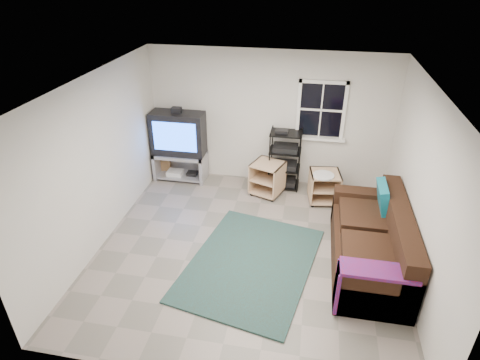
% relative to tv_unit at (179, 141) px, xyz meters
% --- Properties ---
extents(room, '(4.60, 4.62, 4.60)m').
position_rel_tv_unit_xyz_m(room, '(2.68, 0.25, 0.64)').
color(room, gray).
rests_on(room, ground).
extents(tv_unit, '(1.03, 0.52, 1.52)m').
position_rel_tv_unit_xyz_m(tv_unit, '(0.00, 0.00, 0.00)').
color(tv_unit, '#9FA0A7').
rests_on(tv_unit, ground).
extents(av_rack, '(0.59, 0.43, 1.19)m').
position_rel_tv_unit_xyz_m(av_rack, '(2.09, 0.04, -0.32)').
color(av_rack, black).
rests_on(av_rack, ground).
extents(side_table_left, '(0.69, 0.69, 0.64)m').
position_rel_tv_unit_xyz_m(side_table_left, '(1.82, -0.24, -0.49)').
color(side_table_left, '#D6AD83').
rests_on(side_table_left, ground).
extents(side_table_right, '(0.60, 0.61, 0.61)m').
position_rel_tv_unit_xyz_m(side_table_right, '(2.86, -0.35, -0.49)').
color(side_table_right, '#D6AD83').
rests_on(side_table_right, ground).
extents(sofa, '(1.00, 2.25, 1.03)m').
position_rel_tv_unit_xyz_m(sofa, '(3.55, -2.03, -0.47)').
color(sofa, black).
rests_on(sofa, ground).
extents(shag_rug, '(2.13, 2.63, 0.03)m').
position_rel_tv_unit_xyz_m(shag_rug, '(1.83, -2.37, -0.82)').
color(shag_rug, black).
rests_on(shag_rug, ground).
extents(paper_bag, '(0.31, 0.23, 0.40)m').
position_rel_tv_unit_xyz_m(paper_bag, '(-0.42, 0.14, -0.63)').
color(paper_bag, olive).
rests_on(paper_bag, ground).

